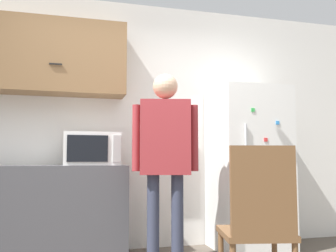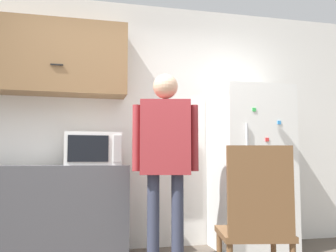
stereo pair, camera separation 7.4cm
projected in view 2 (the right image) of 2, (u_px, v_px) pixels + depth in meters
back_wall at (129, 123)px, 4.13m from camera, size 6.00×0.06×2.70m
counter at (11, 214)px, 3.48m from camera, size 2.13×0.57×0.89m
upper_cabinets at (19, 56)px, 3.73m from camera, size 2.13×0.35×0.75m
microwave at (93, 149)px, 3.64m from camera, size 0.53×0.39×0.31m
person at (165, 147)px, 3.39m from camera, size 0.59×0.31×1.73m
refrigerator at (250, 168)px, 4.00m from camera, size 0.74×0.72×1.72m
chair at (256, 219)px, 2.46m from camera, size 0.54×0.54×1.04m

